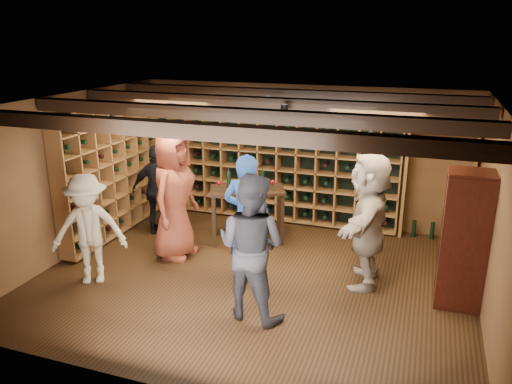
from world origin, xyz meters
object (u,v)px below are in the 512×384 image
(man_blue_shirt, at_px, (247,218))
(guest_woman_black, at_px, (159,190))
(tasting_table, at_px, (247,195))
(guest_khaki, at_px, (89,229))
(man_grey_suit, at_px, (251,247))
(guest_red_floral, at_px, (174,195))
(guest_beige, at_px, (368,220))
(display_cabinet, at_px, (463,242))

(man_blue_shirt, bearing_deg, guest_woman_black, -31.42)
(tasting_table, bearing_deg, guest_khaki, -149.22)
(guest_woman_black, xyz_separation_m, tasting_table, (1.54, 0.21, 0.02))
(man_grey_suit, distance_m, guest_red_floral, 2.11)
(guest_beige, height_order, tasting_table, guest_beige)
(man_blue_shirt, relative_size, guest_beige, 0.97)
(man_blue_shirt, distance_m, guest_beige, 1.66)
(guest_woman_black, bearing_deg, guest_beige, 156.27)
(man_blue_shirt, height_order, man_grey_suit, man_grey_suit)
(man_grey_suit, xyz_separation_m, guest_khaki, (-2.41, 0.09, -0.13))
(guest_woman_black, relative_size, guest_beige, 0.84)
(man_grey_suit, height_order, tasting_table, man_grey_suit)
(guest_woman_black, height_order, guest_khaki, guest_woman_black)
(guest_red_floral, height_order, guest_khaki, guest_red_floral)
(man_grey_suit, relative_size, guest_beige, 0.98)
(guest_red_floral, bearing_deg, man_grey_suit, -123.54)
(display_cabinet, bearing_deg, tasting_table, 162.18)
(man_blue_shirt, relative_size, tasting_table, 1.34)
(man_blue_shirt, distance_m, guest_red_floral, 1.34)
(guest_woman_black, height_order, tasting_table, guest_woman_black)
(tasting_table, bearing_deg, man_grey_suit, -91.19)
(man_blue_shirt, distance_m, guest_khaki, 2.18)
(guest_woman_black, bearing_deg, guest_khaki, 76.22)
(man_blue_shirt, bearing_deg, guest_beige, -170.32)
(guest_khaki, height_order, guest_beige, guest_beige)
(man_grey_suit, distance_m, guest_beige, 1.79)
(man_grey_suit, relative_size, guest_woman_black, 1.17)
(tasting_table, bearing_deg, guest_beige, -45.30)
(guest_red_floral, relative_size, guest_beige, 1.06)
(guest_khaki, height_order, tasting_table, guest_khaki)
(man_blue_shirt, height_order, guest_beige, guest_beige)
(display_cabinet, height_order, man_blue_shirt, man_blue_shirt)
(man_blue_shirt, height_order, guest_red_floral, guest_red_floral)
(display_cabinet, xyz_separation_m, tasting_table, (-3.27, 1.05, -0.05))
(man_grey_suit, bearing_deg, guest_khaki, 7.79)
(man_blue_shirt, height_order, guest_khaki, man_blue_shirt)
(guest_khaki, bearing_deg, display_cabinet, -14.94)
(guest_khaki, distance_m, guest_beige, 3.83)
(guest_woman_black, bearing_deg, guest_red_floral, 120.39)
(man_blue_shirt, xyz_separation_m, man_grey_suit, (0.40, -0.93, 0.01))
(man_grey_suit, bearing_deg, display_cabinet, -144.93)
(guest_beige, bearing_deg, guest_red_floral, -88.76)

